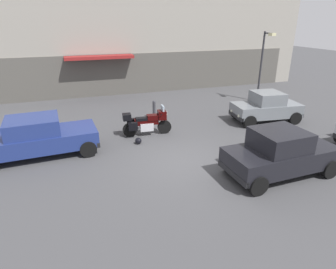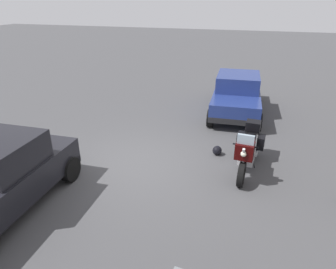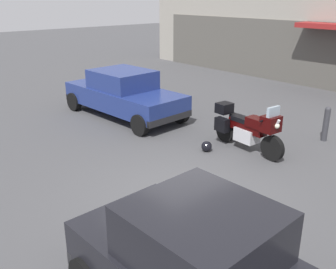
% 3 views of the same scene
% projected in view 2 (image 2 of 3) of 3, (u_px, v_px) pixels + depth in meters
% --- Properties ---
extents(ground_plane, '(80.00, 80.00, 0.00)m').
position_uv_depth(ground_plane, '(132.00, 165.00, 8.52)').
color(ground_plane, '#424244').
extents(motorcycle, '(2.26, 0.80, 1.36)m').
position_uv_depth(motorcycle, '(248.00, 149.00, 8.09)').
color(motorcycle, black).
rests_on(motorcycle, ground).
extents(helmet, '(0.28, 0.28, 0.28)m').
position_uv_depth(helmet, '(217.00, 150.00, 9.04)').
color(helmet, black).
rests_on(helmet, ground).
extents(car_sedan_far, '(4.65, 2.15, 1.56)m').
position_uv_depth(car_sedan_far, '(237.00, 93.00, 12.20)').
color(car_sedan_far, navy).
rests_on(car_sedan_far, ground).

